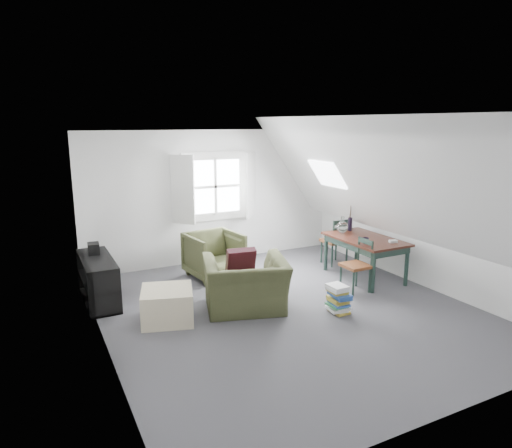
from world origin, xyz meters
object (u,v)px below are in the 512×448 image
armchair_far (215,277)px  dining_chair_far (336,240)px  ottoman (167,305)px  dining_table (365,243)px  armchair_near (245,309)px  magazine_stack (338,299)px  media_shelf (99,283)px  dining_chair_near (357,264)px

armchair_far → dining_chair_far: (2.31, -0.36, 0.46)m
ottoman → dining_table: dining_table is taller
armchair_near → magazine_stack: 1.33m
armchair_near → media_shelf: bearing=-17.1°
dining_table → dining_chair_near: bearing=-141.0°
ottoman → media_shelf: size_ratio=0.51×
dining_chair_near → magazine_stack: bearing=-62.5°
ottoman → dining_chair_far: dining_chair_far is taller
armchair_far → media_shelf: media_shelf is taller
magazine_stack → dining_chair_near: bearing=35.8°
dining_chair_far → dining_chair_near: dining_chair_far is taller
ottoman → dining_chair_near: 3.03m
media_shelf → magazine_stack: bearing=-35.2°
ottoman → dining_table: 3.55m
ottoman → magazine_stack: 2.37m
ottoman → dining_table: bearing=3.1°
media_shelf → dining_table: bearing=-14.2°
dining_table → media_shelf: size_ratio=1.08×
armchair_near → armchair_far: size_ratio=1.32×
armchair_near → dining_chair_far: (2.44, 1.17, 0.46)m
dining_table → magazine_stack: bearing=-143.9°
dining_table → dining_chair_near: 0.71m
dining_chair_near → media_shelf: 3.97m
dining_chair_near → armchair_near: bearing=-102.1°
armchair_near → dining_chair_far: 2.74m
ottoman → dining_chair_near: bearing=-4.9°
armchair_near → ottoman: size_ratio=1.71×
dining_chair_far → armchair_far: bearing=-18.4°
armchair_far → ottoman: bearing=-139.1°
armchair_near → ottoman: ottoman is taller
armchair_far → dining_chair_far: 2.38m
armchair_far → dining_chair_far: dining_chair_far is taller
armchair_far → ottoman: ottoman is taller
armchair_near → ottoman: (-1.10, 0.13, 0.22)m
dining_chair_far → ottoman: bearing=6.7°
dining_chair_far → media_shelf: dining_chair_far is taller
armchair_near → dining_table: (2.42, 0.32, 0.62)m
armchair_far → dining_chair_near: 2.46m
dining_chair_far → magazine_stack: (-1.32, -1.86, -0.26)m
dining_table → dining_chair_far: dining_chair_far is taller
media_shelf → dining_chair_near: bearing=-22.1°
armchair_far → dining_chair_near: bearing=-50.4°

